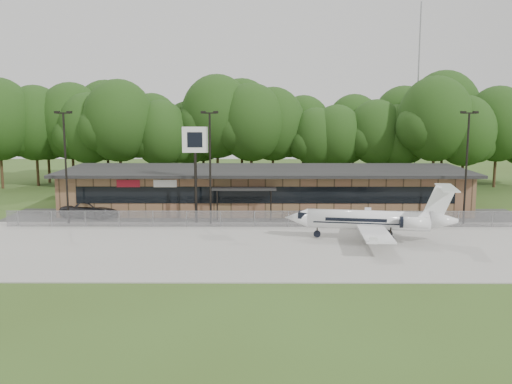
{
  "coord_description": "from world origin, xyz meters",
  "views": [
    {
      "loc": [
        -0.65,
        -34.4,
        10.76
      ],
      "look_at": [
        -0.86,
        12.0,
        3.66
      ],
      "focal_mm": 40.0,
      "sensor_mm": 36.0,
      "label": 1
    }
  ],
  "objects_px": {
    "business_jet": "(374,221)",
    "terminal": "(265,189)",
    "suv": "(91,209)",
    "pole_sign": "(195,150)"
  },
  "relations": [
    {
      "from": "terminal",
      "to": "suv",
      "type": "relative_size",
      "value": 7.12
    },
    {
      "from": "terminal",
      "to": "business_jet",
      "type": "bearing_deg",
      "value": -58.33
    },
    {
      "from": "suv",
      "to": "pole_sign",
      "type": "relative_size",
      "value": 0.65
    },
    {
      "from": "terminal",
      "to": "business_jet",
      "type": "height_order",
      "value": "business_jet"
    },
    {
      "from": "business_jet",
      "to": "suv",
      "type": "relative_size",
      "value": 2.37
    },
    {
      "from": "terminal",
      "to": "pole_sign",
      "type": "bearing_deg",
      "value": -131.66
    },
    {
      "from": "business_jet",
      "to": "terminal",
      "type": "bearing_deg",
      "value": 130.65
    },
    {
      "from": "pole_sign",
      "to": "business_jet",
      "type": "bearing_deg",
      "value": -23.24
    },
    {
      "from": "terminal",
      "to": "pole_sign",
      "type": "relative_size",
      "value": 4.64
    },
    {
      "from": "terminal",
      "to": "suv",
      "type": "distance_m",
      "value": 17.39
    }
  ]
}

